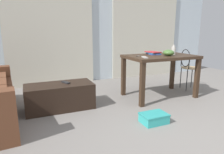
% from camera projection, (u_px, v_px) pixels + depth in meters
% --- Properties ---
extents(ground_plane, '(7.82, 7.82, 0.00)m').
position_uv_depth(ground_plane, '(145.00, 105.00, 3.31)').
color(ground_plane, gray).
extents(wall_back, '(6.28, 0.10, 2.57)m').
position_uv_depth(wall_back, '(101.00, 27.00, 4.84)').
color(wall_back, silver).
rests_on(wall_back, ground).
extents(curtains, '(4.29, 0.03, 2.18)m').
position_uv_depth(curtains, '(103.00, 36.00, 4.81)').
color(curtains, beige).
rests_on(curtains, ground).
extents(coffee_table, '(1.02, 0.49, 0.39)m').
position_uv_depth(coffee_table, '(60.00, 96.00, 3.11)').
color(coffee_table, black).
rests_on(coffee_table, ground).
extents(craft_table, '(1.24, 0.76, 0.76)m').
position_uv_depth(craft_table, '(160.00, 62.00, 3.60)').
color(craft_table, '#382619').
rests_on(craft_table, ground).
extents(wire_chair, '(0.36, 0.39, 0.84)m').
position_uv_depth(wire_chair, '(188.00, 64.00, 4.09)').
color(wire_chair, tan).
rests_on(wire_chair, ground).
extents(bottle_near, '(0.07, 0.07, 0.18)m').
position_uv_depth(bottle_near, '(174.00, 50.00, 3.65)').
color(bottle_near, beige).
rests_on(bottle_near, craft_table).
extents(bowl, '(0.20, 0.20, 0.11)m').
position_uv_depth(bowl, '(169.00, 53.00, 3.50)').
color(bowl, '#477033').
rests_on(bowl, craft_table).
extents(book_stack, '(0.24, 0.30, 0.05)m').
position_uv_depth(book_stack, '(153.00, 53.00, 3.72)').
color(book_stack, '#33519E').
rests_on(book_stack, craft_table).
extents(tv_remote_on_table, '(0.09, 0.19, 0.02)m').
position_uv_depth(tv_remote_on_table, '(145.00, 57.00, 3.24)').
color(tv_remote_on_table, '#B7B7B2').
rests_on(tv_remote_on_table, craft_table).
extents(scissors, '(0.10, 0.10, 0.00)m').
position_uv_depth(scissors, '(138.00, 56.00, 3.44)').
color(scissors, '#9EA0A5').
rests_on(scissors, craft_table).
extents(tv_remote_primary, '(0.11, 0.17, 0.02)m').
position_uv_depth(tv_remote_primary, '(66.00, 82.00, 3.12)').
color(tv_remote_primary, '#232326').
rests_on(tv_remote_primary, coffee_table).
extents(shoebox, '(0.34, 0.25, 0.13)m').
position_uv_depth(shoebox, '(154.00, 118.00, 2.64)').
color(shoebox, '#33B2AD').
rests_on(shoebox, ground).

